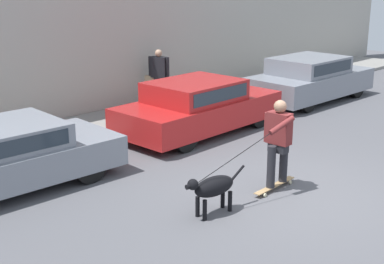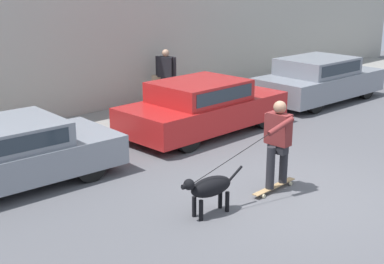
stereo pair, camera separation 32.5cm
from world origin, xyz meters
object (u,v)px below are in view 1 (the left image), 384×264
Objects in this scene: parked_car_1 at (198,107)px; parked_car_2 at (310,79)px; dog at (213,187)px; skateboarder at (278,140)px; pedestrian_with_bag at (158,75)px.

parked_car_2 is (4.85, 0.00, 0.02)m from parked_car_1.
skateboarder reaches higher than dog.
skateboarder is 1.60× the size of pedestrian_with_bag.
pedestrian_with_bag reaches higher than dog.
pedestrian_with_bag is (-3.91, 2.48, 0.32)m from parked_car_2.
skateboarder is at bearing -115.96° from parked_car_1.
parked_car_1 is at bearing -116.73° from skateboarder.
parked_car_2 is 1.72× the size of skateboarder.
parked_car_1 is 4.61m from dog.
pedestrian_with_bag is (0.94, 2.49, 0.34)m from parked_car_1.
parked_car_1 is 2.68m from pedestrian_with_bag.
skateboarder is (-6.41, -3.46, 0.28)m from parked_car_2.
dog is at bearing -134.63° from parked_car_1.
dog is at bearing -156.01° from parked_car_2.
parked_car_1 is 2.74× the size of pedestrian_with_bag.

